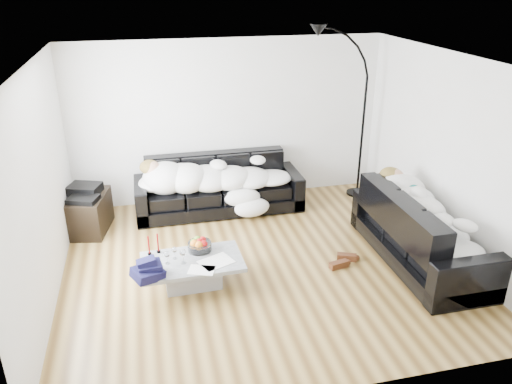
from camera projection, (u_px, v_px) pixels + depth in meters
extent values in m
plane|color=brown|center=(261.00, 264.00, 6.51)|extent=(5.00, 5.00, 0.00)
cube|color=silver|center=(228.00, 121.00, 7.99)|extent=(5.00, 0.02, 2.60)
cube|color=silver|center=(41.00, 190.00, 5.47)|extent=(0.02, 4.50, 2.60)
cube|color=silver|center=(447.00, 155.00, 6.51)|extent=(0.02, 4.50, 2.60)
plane|color=white|center=(262.00, 61.00, 5.46)|extent=(5.00, 5.00, 0.00)
cube|color=black|center=(219.00, 185.00, 7.85)|extent=(2.59, 0.90, 0.85)
cube|color=black|center=(422.00, 229.00, 6.44)|extent=(0.97, 2.25, 0.91)
ellipsoid|color=#0E6562|center=(395.00, 190.00, 6.94)|extent=(0.42, 0.38, 0.20)
cube|color=#939699|center=(193.00, 273.00, 6.01)|extent=(1.21, 0.73, 0.35)
cylinder|color=white|center=(200.00, 244.00, 6.12)|extent=(0.36, 0.36, 0.18)
cylinder|color=white|center=(175.00, 253.00, 5.94)|extent=(0.07, 0.07, 0.15)
cylinder|color=white|center=(167.00, 258.00, 5.84)|extent=(0.09, 0.09, 0.16)
cylinder|color=white|center=(183.00, 256.00, 5.84)|extent=(0.09, 0.09, 0.19)
cylinder|color=maroon|center=(149.00, 246.00, 6.01)|extent=(0.05, 0.05, 0.25)
cylinder|color=maroon|center=(158.00, 243.00, 6.05)|extent=(0.05, 0.05, 0.26)
cube|color=silver|center=(216.00, 261.00, 5.90)|extent=(0.46, 0.41, 0.01)
cube|color=silver|center=(202.00, 270.00, 5.74)|extent=(0.35, 0.30, 0.01)
cube|color=black|center=(87.00, 213.00, 7.27)|extent=(0.70, 0.90, 0.55)
cube|color=black|center=(84.00, 192.00, 7.13)|extent=(0.53, 0.47, 0.13)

